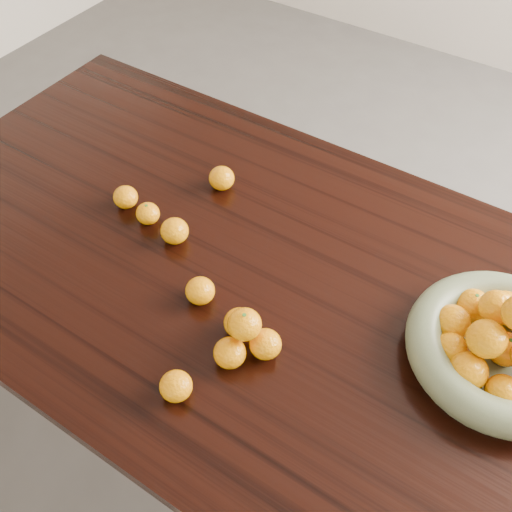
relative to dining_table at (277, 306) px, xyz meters
The scene contains 10 objects.
ground 0.66m from the dining_table, ahead, with size 5.00×5.00×0.00m, color #555250.
dining_table is the anchor object (origin of this frame).
fruit_bowl 0.49m from the dining_table, ahead, with size 0.37×0.37×0.19m.
orange_pyramid 0.23m from the dining_table, 80.19° to the right, with size 0.14×0.13×0.12m.
loose_orange_0 0.38m from the dining_table, behind, with size 0.06×0.06×0.05m, color #FFA107.
loose_orange_1 0.21m from the dining_table, 131.87° to the right, with size 0.06×0.06×0.06m, color #FFA107.
loose_orange_2 0.36m from the dining_table, 93.58° to the right, with size 0.06×0.06×0.06m, color #FFA107.
loose_orange_3 0.30m from the dining_table, behind, with size 0.07×0.07×0.06m, color #FFA107.
loose_orange_4 0.46m from the dining_table, behind, with size 0.06×0.06×0.06m, color #FFA107.
loose_orange_5 0.36m from the dining_table, 146.75° to the left, with size 0.07×0.07×0.06m, color #FFA107.
Camera 1 is at (0.38, -0.68, 1.74)m, focal length 40.00 mm.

